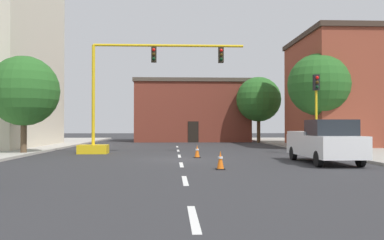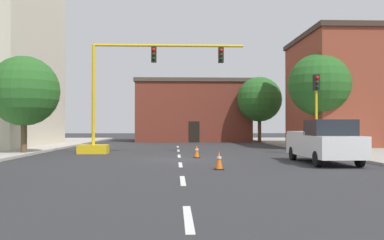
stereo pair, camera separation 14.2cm
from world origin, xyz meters
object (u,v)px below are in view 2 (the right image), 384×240
object	(u,v)px
traffic_light_pole_right	(316,96)
traffic_signal_gantry	(116,116)
traffic_cone_roadside_a	(197,151)
tree_right_far	(259,99)
pickup_truck_white	(324,142)
traffic_cone_roadside_b	(219,160)
tree_right_mid	(319,85)
tree_left_near	(24,91)

from	to	relation	value
traffic_light_pole_right	traffic_signal_gantry	bearing A→B (deg)	173.11
traffic_light_pole_right	traffic_cone_roadside_a	distance (m)	8.28
traffic_signal_gantry	tree_right_far	distance (m)	21.09
traffic_signal_gantry	tree_right_far	size ratio (longest dim) A/B	1.52
traffic_light_pole_right	pickup_truck_white	world-z (taller)	traffic_light_pole_right
traffic_signal_gantry	pickup_truck_white	size ratio (longest dim) A/B	1.90
pickup_truck_white	traffic_cone_roadside_b	xyz separation A→B (m)	(-5.09, -2.62, -0.61)
traffic_signal_gantry	tree_right_mid	world-z (taller)	tree_right_mid
tree_left_near	traffic_cone_roadside_a	world-z (taller)	tree_left_near
tree_right_far	pickup_truck_white	world-z (taller)	tree_right_far
tree_right_far	tree_left_near	bearing A→B (deg)	-134.69
traffic_cone_roadside_a	traffic_signal_gantry	bearing A→B (deg)	142.45
traffic_signal_gantry	tree_right_mid	xyz separation A→B (m)	(14.31, 4.26, 2.43)
traffic_light_pole_right	traffic_cone_roadside_a	bearing A→B (deg)	-162.75
traffic_signal_gantry	pickup_truck_white	bearing A→B (deg)	-35.29
traffic_light_pole_right	tree_left_near	world-z (taller)	tree_left_near
tree_right_mid	pickup_truck_white	bearing A→B (deg)	-108.04
traffic_signal_gantry	tree_right_far	world-z (taller)	traffic_signal_gantry
traffic_signal_gantry	traffic_light_pole_right	bearing A→B (deg)	-6.89
traffic_signal_gantry	tree_left_near	world-z (taller)	traffic_signal_gantry
traffic_light_pole_right	pickup_truck_white	bearing A→B (deg)	-105.55
tree_right_far	tree_right_mid	bearing A→B (deg)	-81.34
tree_right_mid	traffic_cone_roadside_b	size ratio (longest dim) A/B	9.52
traffic_signal_gantry	pickup_truck_white	distance (m)	12.93
tree_left_near	pickup_truck_white	bearing A→B (deg)	-22.36
traffic_light_pole_right	tree_left_near	distance (m)	17.47
traffic_light_pole_right	pickup_truck_white	size ratio (longest dim) A/B	0.89
pickup_truck_white	traffic_cone_roadside_a	size ratio (longest dim) A/B	7.80
tree_left_near	traffic_signal_gantry	bearing A→B (deg)	9.98
tree_left_near	tree_right_mid	bearing A→B (deg)	14.84
traffic_light_pole_right	tree_right_mid	size ratio (longest dim) A/B	0.68
tree_left_near	tree_right_mid	xyz separation A→B (m)	(19.61, 5.19, 0.95)
traffic_cone_roadside_a	traffic_cone_roadside_b	size ratio (longest dim) A/B	0.94
traffic_signal_gantry	traffic_cone_roadside_a	distance (m)	6.44
tree_left_near	traffic_cone_roadside_a	xyz separation A→B (m)	(10.16, -2.80, -3.45)
tree_left_near	pickup_truck_white	distance (m)	17.31
tree_left_near	traffic_light_pole_right	bearing A→B (deg)	-1.76
pickup_truck_white	tree_right_far	bearing A→B (deg)	85.59
traffic_signal_gantry	traffic_cone_roadside_a	size ratio (longest dim) A/B	14.79
traffic_cone_roadside_b	tree_right_mid	bearing A→B (deg)	58.13
traffic_light_pole_right	traffic_cone_roadside_b	bearing A→B (deg)	-128.18
tree_right_far	pickup_truck_white	xyz separation A→B (m)	(-1.88, -24.37, -3.48)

